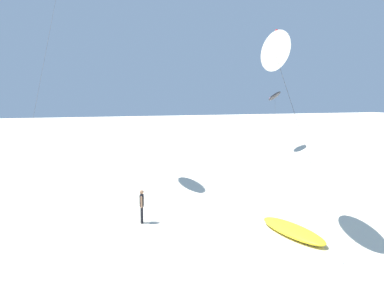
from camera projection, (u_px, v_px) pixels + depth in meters
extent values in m
ellipsoid|color=black|center=(275.00, 96.00, 53.27)|extent=(6.31, 6.69, 1.79)
ellipsoid|color=#EA5193|center=(275.00, 95.00, 53.27)|extent=(6.04, 6.39, 1.14)
cylinder|color=#4C4C51|center=(275.00, 123.00, 52.12)|extent=(1.60, 2.59, 6.37)
cylinder|color=#4C4C51|center=(43.00, 65.00, 26.99)|extent=(3.98, 5.11, 16.36)
ellipsoid|color=white|center=(276.00, 54.00, 19.11)|extent=(4.47, 5.53, 1.82)
ellipsoid|color=red|center=(276.00, 53.00, 19.11)|extent=(3.75, 5.15, 1.44)
cylinder|color=#4C4C51|center=(307.00, 151.00, 17.59)|extent=(0.17, 4.35, 7.99)
ellipsoid|color=yellow|center=(292.00, 230.00, 19.59)|extent=(1.51, 4.52, 0.40)
ellipsoid|color=orange|center=(292.00, 230.00, 19.59)|extent=(1.19, 2.06, 0.24)
cylinder|color=black|center=(142.00, 214.00, 21.47)|extent=(0.14, 0.14, 0.85)
cylinder|color=black|center=(142.00, 215.00, 21.31)|extent=(0.14, 0.14, 0.85)
cube|color=black|center=(142.00, 200.00, 21.32)|extent=(0.29, 0.35, 0.56)
cylinder|color=#9E7051|center=(142.00, 200.00, 21.53)|extent=(0.09, 0.09, 0.56)
cylinder|color=#9E7051|center=(141.00, 202.00, 21.12)|extent=(0.09, 0.09, 0.56)
sphere|color=#9E7051|center=(142.00, 192.00, 21.28)|extent=(0.21, 0.21, 0.21)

